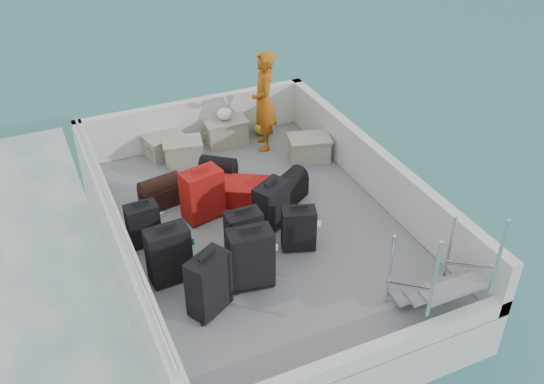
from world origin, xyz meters
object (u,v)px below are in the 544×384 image
(suitcase_6, at_px, (299,229))
(passenger, at_px, (264,101))
(crate_2, at_px, (226,132))
(suitcase_1, at_px, (169,255))
(crate_0, at_px, (165,146))
(suitcase_4, at_px, (244,235))
(suitcase_3, at_px, (251,259))
(suitcase_5, at_px, (202,195))
(crate_1, at_px, (183,152))
(suitcase_7, at_px, (271,206))
(suitcase_8, at_px, (243,192))
(crate_3, at_px, (309,149))
(suitcase_2, at_px, (143,225))
(suitcase_0, at_px, (209,285))

(suitcase_6, bearing_deg, passenger, 94.73)
(crate_2, xyz_separation_m, passenger, (0.49, -0.37, 0.58))
(suitcase_1, height_order, crate_0, suitcase_1)
(crate_2, bearing_deg, suitcase_6, -92.64)
(suitcase_1, bearing_deg, suitcase_4, -0.60)
(suitcase_4, xyz_separation_m, crate_2, (0.77, 2.65, -0.12))
(suitcase_3, distance_m, suitcase_6, 0.85)
(suitcase_5, height_order, crate_1, suitcase_5)
(suitcase_1, height_order, crate_1, suitcase_1)
(suitcase_7, bearing_deg, crate_1, 74.76)
(suitcase_1, distance_m, crate_0, 2.80)
(suitcase_5, height_order, passenger, passenger)
(suitcase_8, bearing_deg, crate_3, -35.32)
(suitcase_2, relative_size, suitcase_3, 0.75)
(suitcase_2, height_order, suitcase_6, suitcase_6)
(suitcase_2, distance_m, suitcase_7, 1.56)
(suitcase_7, bearing_deg, crate_3, 17.14)
(suitcase_1, height_order, suitcase_7, suitcase_1)
(suitcase_1, distance_m, crate_3, 3.13)
(suitcase_7, relative_size, passenger, 0.42)
(suitcase_5, bearing_deg, suitcase_1, -138.89)
(suitcase_0, relative_size, crate_0, 1.38)
(suitcase_5, bearing_deg, crate_2, 48.58)
(crate_1, relative_size, crate_2, 0.87)
(suitcase_0, xyz_separation_m, passenger, (1.93, 2.97, 0.41))
(suitcase_6, xyz_separation_m, suitcase_8, (-0.22, 1.19, -0.14))
(passenger, bearing_deg, suitcase_8, -18.24)
(suitcase_4, xyz_separation_m, crate_0, (-0.20, 2.65, -0.15))
(suitcase_2, distance_m, suitcase_6, 1.85)
(suitcase_6, distance_m, crate_0, 2.91)
(crate_0, bearing_deg, suitcase_4, -85.65)
(suitcase_8, distance_m, passenger, 1.61)
(crate_2, distance_m, crate_3, 1.37)
(suitcase_2, bearing_deg, suitcase_0, -77.72)
(suitcase_0, distance_m, passenger, 3.56)
(suitcase_1, bearing_deg, crate_0, 71.75)
(suitcase_8, distance_m, crate_0, 1.71)
(suitcase_7, relative_size, crate_3, 1.12)
(suitcase_4, xyz_separation_m, crate_1, (-0.01, 2.36, -0.15))
(suitcase_0, bearing_deg, suitcase_7, 11.78)
(crate_2, bearing_deg, suitcase_5, -119.03)
(suitcase_2, height_order, suitcase_8, suitcase_2)
(suitcase_0, xyz_separation_m, crate_1, (0.66, 3.05, -0.19))
(suitcase_3, xyz_separation_m, suitcase_5, (-0.07, 1.42, -0.02))
(suitcase_6, relative_size, crate_2, 0.91)
(suitcase_6, distance_m, crate_1, 2.58)
(suitcase_1, height_order, suitcase_5, suitcase_1)
(suitcase_4, bearing_deg, suitcase_7, 36.74)
(suitcase_1, distance_m, suitcase_3, 0.91)
(suitcase_7, xyz_separation_m, crate_0, (-0.71, 2.28, -0.16))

